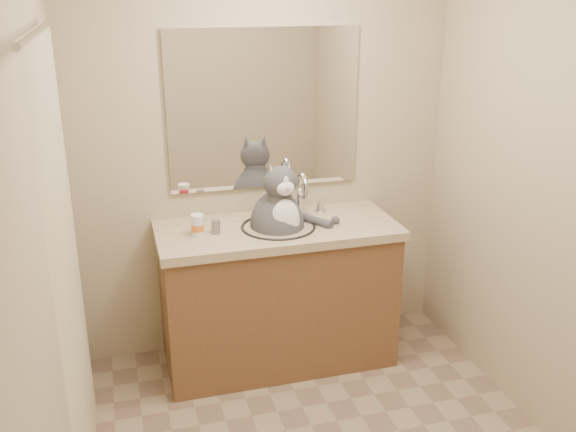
# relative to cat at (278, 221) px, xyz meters

# --- Properties ---
(room) EXTENTS (2.22, 2.52, 2.42)m
(room) POSITION_rel_cat_xyz_m (-0.00, -0.96, 0.32)
(room) COLOR gray
(room) RESTS_ON ground
(vanity) EXTENTS (1.34, 0.59, 1.12)m
(vanity) POSITION_rel_cat_xyz_m (-0.00, 0.01, -0.44)
(vanity) COLOR brown
(vanity) RESTS_ON ground
(mirror) EXTENTS (1.10, 0.02, 0.90)m
(mirror) POSITION_rel_cat_xyz_m (-0.00, 0.28, 0.57)
(mirror) COLOR white
(mirror) RESTS_ON room
(shower_curtain) EXTENTS (0.02, 1.30, 1.93)m
(shower_curtain) POSITION_rel_cat_xyz_m (-1.05, -0.86, 0.15)
(shower_curtain) COLOR beige
(shower_curtain) RESTS_ON ground
(cat) EXTENTS (0.47, 0.37, 0.60)m
(cat) POSITION_rel_cat_xyz_m (0.00, 0.00, 0.00)
(cat) COLOR #45454A
(cat) RESTS_ON vanity
(pill_bottle_redcap) EXTENTS (0.05, 0.05, 0.09)m
(pill_bottle_redcap) POSITION_rel_cat_xyz_m (-0.45, 0.01, 0.01)
(pill_bottle_redcap) COLOR white
(pill_bottle_redcap) RESTS_ON vanity
(pill_bottle_orange) EXTENTS (0.09, 0.09, 0.12)m
(pill_bottle_orange) POSITION_rel_cat_xyz_m (-0.45, -0.02, 0.02)
(pill_bottle_orange) COLOR white
(pill_bottle_orange) RESTS_ON vanity
(grey_canister) EXTENTS (0.06, 0.06, 0.07)m
(grey_canister) POSITION_rel_cat_xyz_m (-0.35, -0.01, 0.00)
(grey_canister) COLOR slate
(grey_canister) RESTS_ON vanity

